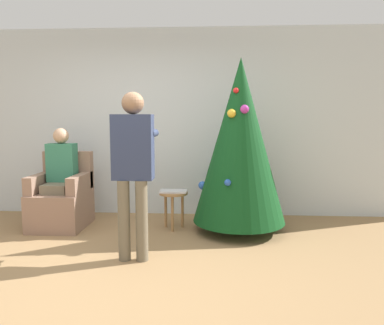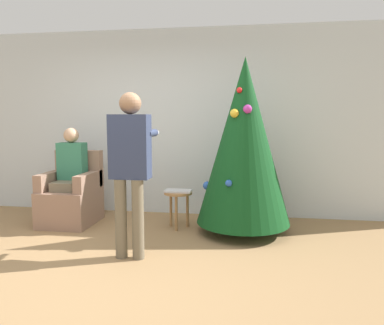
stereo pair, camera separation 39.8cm
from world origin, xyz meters
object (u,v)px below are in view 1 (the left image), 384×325
Objects in this scene: armchair at (62,200)px; christmas_tree at (240,141)px; person_standing at (133,161)px; person_seated at (60,173)px; side_stool at (173,199)px.

christmas_tree is at bearing -2.11° from armchair.
armchair is at bearing 138.17° from person_standing.
armchair is at bearing 90.00° from person_seated.
armchair reaches higher than side_stool.
person_standing is (-1.12, -0.98, -0.14)m from christmas_tree.
person_standing is at bearing -41.83° from armchair.
christmas_tree is 1.12m from side_stool.
person_standing reaches higher than side_stool.
armchair is at bearing 177.89° from christmas_tree.
person_seated is (0.00, -0.03, 0.37)m from armchair.
christmas_tree is 1.66× the size of person_seated.
christmas_tree is at bearing -1.49° from person_seated.
armchair is 0.37m from person_seated.
side_stool is (1.48, -0.02, 0.04)m from armchair.
christmas_tree is 1.28× the size of person_standing.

